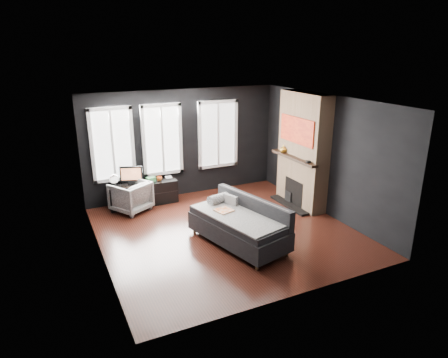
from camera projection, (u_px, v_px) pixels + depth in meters
name	position (u px, v px, depth m)	size (l,w,h in m)	color
floor	(226.00, 231.00, 8.34)	(5.00, 5.00, 0.00)	black
ceiling	(226.00, 101.00, 7.49)	(5.00, 5.00, 0.00)	white
wall_back	(183.00, 143.00, 10.06)	(5.00, 0.02, 2.70)	black
wall_left	(96.00, 188.00, 6.90)	(0.02, 5.00, 2.70)	black
wall_right	(326.00, 156.00, 8.93)	(0.02, 5.00, 2.70)	black
windows	(164.00, 103.00, 9.52)	(4.00, 0.16, 1.76)	white
fireplace	(303.00, 151.00, 9.37)	(0.70, 1.62, 2.70)	#93724C
sofa	(238.00, 223.00, 7.70)	(1.03, 2.07, 0.89)	#252528
stripe_pillow	(231.00, 203.00, 8.13)	(0.08, 0.34, 0.34)	gray
armchair	(131.00, 195.00, 9.27)	(0.76, 0.71, 0.78)	silver
media_console	(143.00, 193.00, 9.70)	(1.64, 0.51, 0.56)	black
monitor	(131.00, 174.00, 9.46)	(0.54, 0.11, 0.48)	black
desk_fan	(114.00, 180.00, 9.27)	(0.21, 0.21, 0.30)	#9B9B9B
mug	(159.00, 178.00, 9.70)	(0.13, 0.11, 0.13)	orange
book	(165.00, 174.00, 9.88)	(0.16, 0.02, 0.22)	#B1AB8C
storage_box	(151.00, 179.00, 9.62)	(0.21, 0.14, 0.12)	#377B43
mantel_vase	(283.00, 149.00, 9.66)	(0.18, 0.19, 0.18)	gold
mantel_clock	(308.00, 162.00, 8.83)	(0.12, 0.12, 0.04)	black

